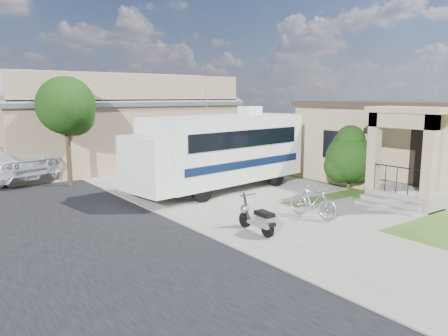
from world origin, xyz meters
TOP-DOWN VIEW (x-y plane):
  - ground at (0.00, 0.00)m, footprint 120.00×120.00m
  - sidewalk_slab at (-1.00, 10.00)m, footprint 4.00×80.00m
  - driveway_slab at (1.50, 4.50)m, footprint 7.00×6.00m
  - walk_slab at (3.00, -1.00)m, footprint 4.00×3.00m
  - house at (8.88, 1.43)m, footprint 9.47×7.80m
  - warehouse at (0.00, 13.97)m, footprint 12.50×8.40m
  - street_tree_a at (-3.70, 9.05)m, footprint 2.44×2.40m
  - street_tree_b at (-3.70, 19.05)m, footprint 2.44×2.40m
  - motorhome at (0.70, 4.42)m, footprint 7.89×3.40m
  - shrub at (5.14, 1.58)m, footprint 2.13×2.03m
  - scooter at (-1.78, -0.79)m, footprint 0.53×1.53m
  - bicycle at (0.57, -0.63)m, footprint 0.75×1.73m
  - pickup_truck at (-5.72, 12.49)m, footprint 4.02×6.71m
  - garden_hose at (3.61, -0.01)m, footprint 0.36×0.36m

SIDE VIEW (x-z plane):
  - ground at x=0.00m, z-range 0.00..0.00m
  - driveway_slab at x=1.50m, z-range 0.00..0.05m
  - walk_slab at x=3.00m, z-range 0.00..0.05m
  - sidewalk_slab at x=-1.00m, z-range 0.00..0.06m
  - garden_hose at x=3.61m, z-range 0.00..0.16m
  - scooter at x=-1.78m, z-range -0.05..0.96m
  - bicycle at x=0.57m, z-range 0.00..1.01m
  - pickup_truck at x=-5.72m, z-range 0.00..1.74m
  - shrub at x=5.14m, z-range 0.03..2.65m
  - motorhome at x=0.70m, z-range -0.28..3.64m
  - house at x=8.88m, z-range 0.00..3.55m
  - warehouse at x=0.00m, z-range -0.53..4.51m
  - street_tree_a at x=-3.70m, z-range 0.96..5.54m
  - street_tree_b at x=-3.70m, z-range 1.03..5.76m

